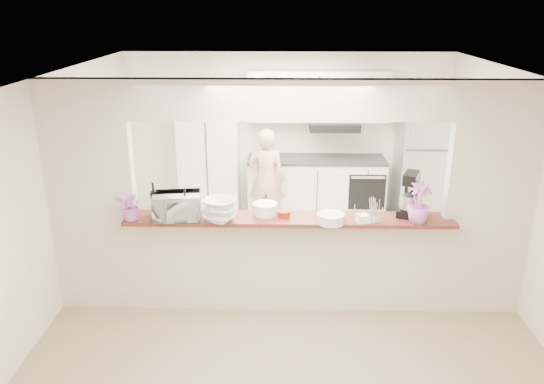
{
  "coord_description": "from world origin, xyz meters",
  "views": [
    {
      "loc": [
        -0.06,
        -5.13,
        3.18
      ],
      "look_at": [
        -0.18,
        0.3,
        1.24
      ],
      "focal_mm": 35.0,
      "sensor_mm": 36.0,
      "label": 1
    }
  ],
  "objects_px": {
    "toaster_oven": "(177,206)",
    "stand_mixer": "(410,196)",
    "refrigerator": "(422,165)",
    "person": "(267,180)"
  },
  "relations": [
    {
      "from": "refrigerator",
      "to": "person",
      "type": "bearing_deg",
      "value": -169.63
    },
    {
      "from": "refrigerator",
      "to": "toaster_oven",
      "type": "height_order",
      "value": "refrigerator"
    },
    {
      "from": "toaster_oven",
      "to": "refrigerator",
      "type": "bearing_deg",
      "value": 32.9
    },
    {
      "from": "refrigerator",
      "to": "stand_mixer",
      "type": "distance_m",
      "value": 2.74
    },
    {
      "from": "refrigerator",
      "to": "toaster_oven",
      "type": "bearing_deg",
      "value": -139.33
    },
    {
      "from": "toaster_oven",
      "to": "person",
      "type": "bearing_deg",
      "value": 62.22
    },
    {
      "from": "person",
      "to": "refrigerator",
      "type": "bearing_deg",
      "value": -159.91
    },
    {
      "from": "refrigerator",
      "to": "toaster_oven",
      "type": "relative_size",
      "value": 3.55
    },
    {
      "from": "toaster_oven",
      "to": "stand_mixer",
      "type": "bearing_deg",
      "value": -3.86
    },
    {
      "from": "refrigerator",
      "to": "person",
      "type": "relative_size",
      "value": 1.14
    }
  ]
}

